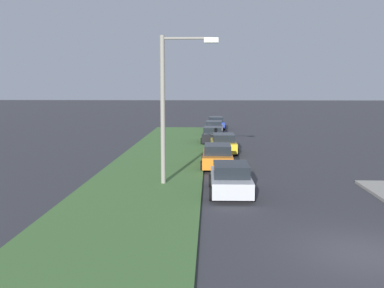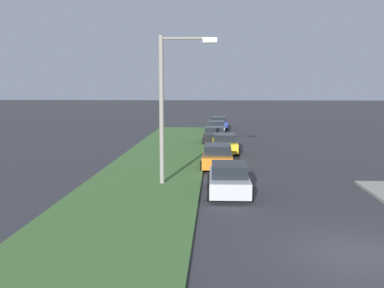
# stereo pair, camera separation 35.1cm
# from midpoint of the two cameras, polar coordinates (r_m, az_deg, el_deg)

# --- Properties ---
(ground) EXTENTS (300.00, 300.00, 0.00)m
(ground) POSITION_cam_midpoint_polar(r_m,az_deg,el_deg) (14.49, 20.94, -13.27)
(ground) COLOR #38383D
(grass_median) EXTENTS (60.00, 6.00, 0.12)m
(grass_median) POSITION_cam_midpoint_polar(r_m,az_deg,el_deg) (23.62, -6.37, -4.67)
(grass_median) COLOR #477238
(grass_median) RESTS_ON ground
(parked_car_silver) EXTENTS (4.32, 2.06, 1.47)m
(parked_car_silver) POSITION_cam_midpoint_polar(r_m,az_deg,el_deg) (20.67, 4.55, -4.54)
(parked_car_silver) COLOR #B2B5BA
(parked_car_silver) RESTS_ON ground
(parked_car_orange) EXTENTS (4.31, 2.05, 1.47)m
(parked_car_orange) POSITION_cam_midpoint_polar(r_m,az_deg,el_deg) (27.26, 2.96, -1.60)
(parked_car_orange) COLOR orange
(parked_car_orange) RESTS_ON ground
(parked_car_yellow) EXTENTS (4.36, 2.13, 1.47)m
(parked_car_yellow) POSITION_cam_midpoint_polar(r_m,az_deg,el_deg) (33.37, 3.79, 0.06)
(parked_car_yellow) COLOR gold
(parked_car_yellow) RESTS_ON ground
(parked_car_black) EXTENTS (4.35, 2.12, 1.47)m
(parked_car_black) POSITION_cam_midpoint_polar(r_m,az_deg,el_deg) (39.06, 2.47, 1.15)
(parked_car_black) COLOR black
(parked_car_black) RESTS_ON ground
(parked_car_white) EXTENTS (4.37, 2.16, 1.47)m
(parked_car_white) POSITION_cam_midpoint_polar(r_m,az_deg,el_deg) (45.78, 2.65, 2.08)
(parked_car_white) COLOR silver
(parked_car_white) RESTS_ON ground
(parked_car_blue) EXTENTS (4.40, 2.21, 1.47)m
(parked_car_blue) POSITION_cam_midpoint_polar(r_m,az_deg,el_deg) (52.15, 2.91, 2.73)
(parked_car_blue) COLOR #23389E
(parked_car_blue) RESTS_ON ground
(streetlight) EXTENTS (0.36, 2.87, 7.50)m
(streetlight) POSITION_cam_midpoint_polar(r_m,az_deg,el_deg) (21.99, -3.36, 5.84)
(streetlight) COLOR gray
(streetlight) RESTS_ON ground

